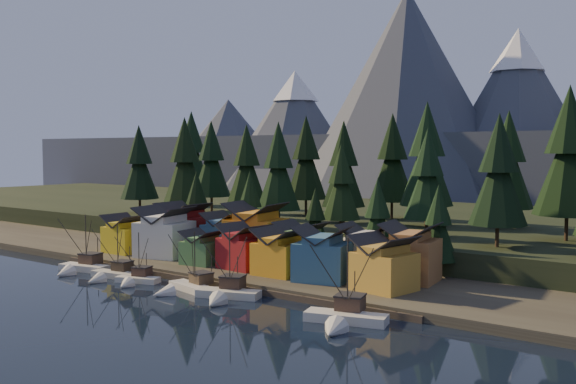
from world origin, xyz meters
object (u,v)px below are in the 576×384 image
Objects in this scene: house_front_0 at (126,233)px; house_back_1 at (226,233)px; boat_3 at (186,280)px; boat_6 at (343,307)px; house_front_1 at (164,230)px; boat_1 at (111,268)px; boat_4 at (225,285)px; house_back_0 at (183,225)px; boat_2 at (135,273)px; boat_0 at (80,260)px.

house_front_0 is 22.26m from house_back_1.
boat_3 is 28.73m from house_back_1.
boat_6 is (31.57, -1.36, 0.38)m from boat_3.
house_front_0 is at bearing 175.26° from house_front_1.
house_back_1 reaches higher than house_front_0.
boat_3 reaches higher than boat_1.
boat_4 is 22.85m from boat_6.
boat_2 is at bearing -62.21° from house_back_0.
house_front_0 is 0.91× the size of house_back_1.
boat_4 is (20.84, 0.75, 0.37)m from boat_2.
boat_6 is at bearing -14.50° from house_front_0.
boat_0 is 16.98m from boat_2.
boat_0 is at bearing -123.16° from house_front_1.
boat_4 is at bearing -49.20° from house_back_1.
boat_2 is at bearing -69.86° from house_front_1.
house_front_1 is at bearing 133.43° from boat_4.
house_back_1 is at bearing 112.67° from boat_4.
boat_2 is 0.96× the size of house_back_0.
boat_6 reaches higher than boat_1.
boat_1 is 27.60m from boat_4.
house_front_1 reaches higher than boat_1.
house_front_1 is 12.64m from house_back_1.
boat_0 is 29.03m from boat_3.
boat_3 is 28.59m from house_front_1.
house_back_0 is at bearing 149.61° from boat_3.
boat_2 is 20.70m from house_front_1.
boat_1 is at bearing 163.35° from boat_6.
house_front_1 reaches higher than house_back_1.
house_front_0 is at bearing 150.42° from boat_6.
boat_0 is at bearing -98.09° from house_back_0.
boat_2 is at bearing -164.31° from boat_3.
boat_6 is (22.80, -1.51, 0.09)m from boat_4.
boat_3 is 8.78m from boat_4.
boat_6 is (50.40, -0.89, 0.43)m from boat_1.
house_back_0 is at bearing 125.36° from boat_4.
house_back_0 is (7.42, 9.81, 1.19)m from house_front_0.
house_front_1 is at bearing 95.10° from boat_1.
boat_0 is 25.18m from house_back_0.
house_back_0 is (2.89, 24.58, 4.60)m from boat_0.
house_back_0 is 12.44m from house_back_1.
boat_0 is at bearing 168.35° from boat_1.
house_back_0 is (-26.15, 24.62, 4.91)m from boat_3.
boat_6 is at bearing -13.89° from boat_0.
boat_0 reaches higher than boat_1.
boat_2 is at bearing -87.76° from house_back_1.
boat_3 is (12.07, 0.59, 0.08)m from boat_2.
boat_0 is at bearing 158.79° from boat_2.
house_front_0 is at bearing -128.49° from house_back_0.
boat_6 reaches higher than house_back_1.
boat_2 is (6.75, -0.12, -0.03)m from boat_1.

